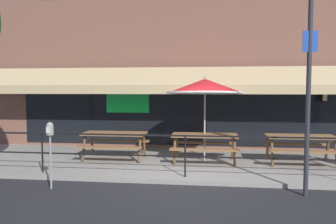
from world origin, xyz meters
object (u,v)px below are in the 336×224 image
Objects in this scene: parking_meter_near at (50,135)px; picnic_table_right at (301,141)px; patio_umbrella_centre at (205,87)px; street_sign_pole at (309,87)px; picnic_table_left at (115,138)px; picnic_table_centre at (205,140)px.

picnic_table_right is at bearing 24.53° from parking_meter_near.
street_sign_pole is at bearing -51.23° from patio_umbrella_centre.
patio_umbrella_centre is 3.22m from street_sign_pole.
patio_umbrella_centre is 1.67× the size of parking_meter_near.
picnic_table_left is at bearing -178.62° from patio_umbrella_centre.
picnic_table_right is (5.14, 0.02, 0.00)m from picnic_table_left.
picnic_table_left is 0.43× the size of street_sign_pole.
street_sign_pole is at bearing 1.84° from parking_meter_near.
picnic_table_left is at bearing -179.79° from picnic_table_right.
parking_meter_near reaches higher than picnic_table_centre.
picnic_table_right is at bearing 77.29° from street_sign_pole.
parking_meter_near is (-3.20, -2.58, 0.44)m from picnic_table_centre.
parking_meter_near is at bearing -178.16° from street_sign_pole.
parking_meter_near is (-0.63, -2.61, 0.44)m from picnic_table_left.
street_sign_pole is (5.21, 0.17, 1.01)m from parking_meter_near.
picnic_table_left is at bearing 76.50° from parking_meter_near.
patio_umbrella_centre is at bearing 179.05° from picnic_table_right.
picnic_table_right is 0.43× the size of street_sign_pole.
street_sign_pole reaches higher than picnic_table_centre.
parking_meter_near is at bearing -141.15° from picnic_table_centre.
patio_umbrella_centre is at bearing 39.92° from parking_meter_near.
picnic_table_right is 6.36m from parking_meter_near.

